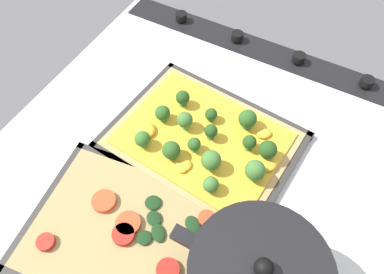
# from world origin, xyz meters

# --- Properties ---
(ground_plane) EXTENTS (0.76, 0.72, 0.03)m
(ground_plane) POSITION_xyz_m (0.00, 0.00, -0.01)
(ground_plane) COLOR silver
(stove_control_panel) EXTENTS (0.73, 0.07, 0.03)m
(stove_control_panel) POSITION_xyz_m (0.00, -0.33, 0.01)
(stove_control_panel) COLOR black
(stove_control_panel) RESTS_ON ground_plane
(baking_tray_front) EXTENTS (0.37, 0.30, 0.01)m
(baking_tray_front) POSITION_xyz_m (0.01, -0.03, 0.00)
(baking_tray_front) COLOR #33302D
(baking_tray_front) RESTS_ON ground_plane
(broccoli_pizza) EXTENTS (0.34, 0.27, 0.06)m
(broccoli_pizza) POSITION_xyz_m (0.01, -0.03, 0.02)
(broccoli_pizza) COLOR tan
(broccoli_pizza) RESTS_ON baking_tray_front
(baking_tray_back) EXTENTS (0.35, 0.29, 0.01)m
(baking_tray_back) POSITION_xyz_m (0.04, 0.19, 0.00)
(baking_tray_back) COLOR #33302D
(baking_tray_back) RESTS_ON ground_plane
(veggie_pizza_back) EXTENTS (0.32, 0.27, 0.02)m
(veggie_pizza_back) POSITION_xyz_m (0.04, 0.19, 0.01)
(veggie_pizza_back) COLOR #A18A56
(veggie_pizza_back) RESTS_ON baking_tray_back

